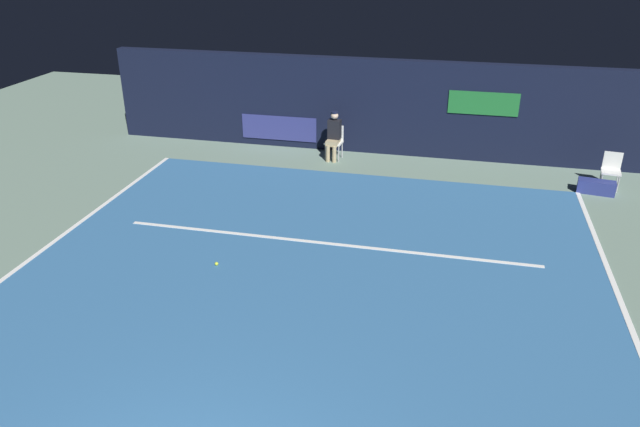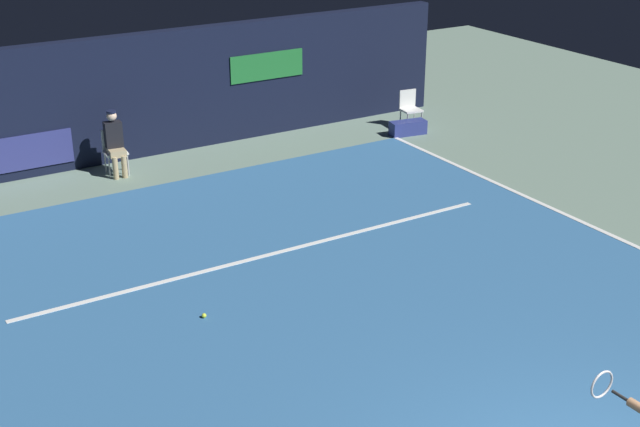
% 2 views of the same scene
% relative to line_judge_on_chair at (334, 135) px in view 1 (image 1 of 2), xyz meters
% --- Properties ---
extents(ground_plane, '(30.77, 30.77, 0.00)m').
position_rel_line_judge_on_chair_xyz_m(ground_plane, '(0.85, -7.01, -0.69)').
color(ground_plane, slate).
extents(court_surface, '(10.74, 12.03, 0.01)m').
position_rel_line_judge_on_chair_xyz_m(court_surface, '(0.85, -7.01, -0.68)').
color(court_surface, '#336699').
rests_on(court_surface, ground).
extents(line_sideline_left, '(0.10, 12.03, 0.01)m').
position_rel_line_judge_on_chair_xyz_m(line_sideline_left, '(6.17, -7.01, -0.67)').
color(line_sideline_left, white).
rests_on(line_sideline_left, court_surface).
extents(line_sideline_right, '(0.10, 12.03, 0.01)m').
position_rel_line_judge_on_chair_xyz_m(line_sideline_right, '(-4.47, -7.01, -0.67)').
color(line_sideline_right, white).
rests_on(line_sideline_right, court_surface).
extents(line_service, '(8.38, 0.10, 0.01)m').
position_rel_line_judge_on_chair_xyz_m(line_service, '(0.85, -4.91, -0.67)').
color(line_service, white).
rests_on(line_service, court_surface).
extents(back_wall, '(14.90, 0.33, 2.60)m').
position_rel_line_judge_on_chair_xyz_m(back_wall, '(0.85, 0.87, 0.61)').
color(back_wall, black).
rests_on(back_wall, ground).
extents(line_judge_on_chair, '(0.47, 0.55, 1.32)m').
position_rel_line_judge_on_chair_xyz_m(line_judge_on_chair, '(0.00, 0.00, 0.00)').
color(line_judge_on_chair, white).
rests_on(line_judge_on_chair, ground).
extents(courtside_chair_near, '(0.49, 0.47, 0.88)m').
position_rel_line_judge_on_chair_xyz_m(courtside_chair_near, '(6.93, -0.51, -0.18)').
color(courtside_chair_near, white).
rests_on(courtside_chair_near, ground).
extents(tennis_ball, '(0.07, 0.07, 0.07)m').
position_rel_line_judge_on_chair_xyz_m(tennis_ball, '(-0.92, -6.23, -0.64)').
color(tennis_ball, '#CCE033').
rests_on(tennis_ball, court_surface).
extents(equipment_bag, '(0.88, 0.44, 0.32)m').
position_rel_line_judge_on_chair_xyz_m(equipment_bag, '(6.58, -0.93, -0.53)').
color(equipment_bag, navy).
rests_on(equipment_bag, ground).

